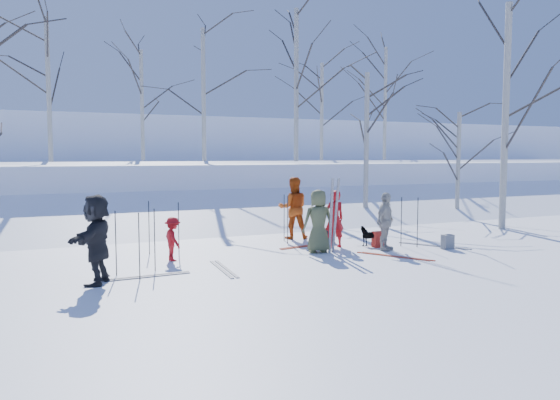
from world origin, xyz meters
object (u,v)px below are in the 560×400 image
skier_cream_east (385,222)px  backpack_grey (448,242)px  skier_olive_center (318,221)px  dog (371,236)px  skier_grey_west (96,239)px  backpack_dark (327,235)px  skier_red_north (334,219)px  backpack_red (379,239)px  skier_red_seated (173,239)px  skier_redor_behind (293,208)px

skier_cream_east → backpack_grey: 1.80m
skier_olive_center → backpack_grey: bearing=174.5°
dog → backpack_grey: dog is taller
skier_grey_west → backpack_dark: 6.99m
skier_red_north → backpack_red: (1.11, -0.46, -0.56)m
dog → backpack_red: bearing=88.2°
dog → skier_red_north: bearing=-52.3°
skier_red_seated → skier_grey_west: (-1.87, -1.68, 0.35)m
skier_red_north → skier_cream_east: skier_red_north is taller
skier_olive_center → skier_red_north: size_ratio=1.05×
skier_red_north → skier_grey_west: skier_grey_west is taller
skier_red_seated → skier_grey_west: bearing=125.0°
skier_redor_behind → backpack_dark: (0.57, -1.05, -0.71)m
skier_redor_behind → backpack_grey: bearing=150.0°
skier_cream_east → backpack_dark: bearing=81.0°
skier_red_north → dog: 1.13m
skier_red_north → backpack_grey: skier_red_north is taller
skier_cream_east → backpack_dark: size_ratio=3.78×
skier_olive_center → skier_red_north: bearing=-135.9°
backpack_red → backpack_dark: size_ratio=1.05×
skier_cream_east → backpack_red: skier_cream_east is taller
skier_grey_west → dog: skier_grey_west is taller
skier_olive_center → backpack_grey: size_ratio=4.23×
skier_olive_center → skier_red_north: (0.77, 0.51, -0.04)m
dog → backpack_grey: (1.61, -1.19, -0.08)m
skier_red_north → backpack_dark: bearing=-104.0°
skier_red_seated → dog: 5.37m
skier_olive_center → dog: bearing=-162.0°
skier_redor_behind → dog: (1.32, -2.11, -0.64)m
backpack_dark → backpack_red: bearing=-54.9°
skier_redor_behind → backpack_red: size_ratio=4.34×
skier_olive_center → skier_red_seated: (-3.62, 0.45, -0.29)m
skier_red_seated → dog: skier_red_seated is taller
skier_red_north → skier_olive_center: bearing=35.9°
skier_red_north → skier_red_seated: skier_red_north is taller
skier_olive_center → skier_grey_west: size_ratio=0.93×
dog → backpack_dark: bearing=-91.1°
skier_grey_west → backpack_grey: 8.86m
skier_cream_east → backpack_grey: (1.63, -0.51, -0.57)m
backpack_dark → skier_red_seated: bearing=-169.6°
skier_redor_behind → skier_red_north: bearing=118.9°
dog → backpack_grey: bearing=107.1°
dog → backpack_grey: size_ratio=1.69×
skier_red_north → skier_redor_behind: bearing=-77.2°
skier_red_seated → skier_cream_east: 5.42m
backpack_grey → dog: bearing=143.4°
skier_red_north → dog: size_ratio=2.38×
skier_red_seated → backpack_red: size_ratio=2.46×
skier_olive_center → skier_redor_behind: size_ratio=0.88×
skier_red_seated → dog: bearing=-99.4°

